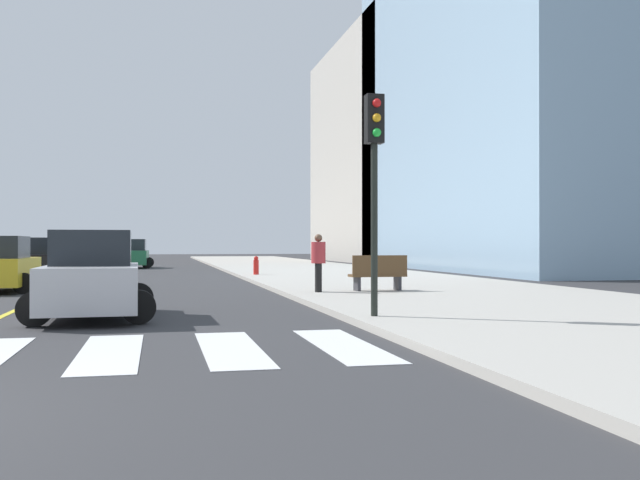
{
  "coord_description": "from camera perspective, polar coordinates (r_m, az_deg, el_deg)",
  "views": [
    {
      "loc": [
        3.4,
        -7.21,
        1.62
      ],
      "look_at": [
        11.93,
        30.7,
        1.84
      ],
      "focal_mm": 40.52,
      "sensor_mm": 36.0,
      "label": 1
    }
  ],
  "objects": [
    {
      "name": "car_green_third",
      "position": [
        50.37,
        -14.57,
        -1.12
      ],
      "size": [
        2.8,
        4.42,
        1.95
      ],
      "rotation": [
        0.0,
        0.0,
        3.12
      ],
      "color": "#236B42",
      "rests_on": "ground"
    },
    {
      "name": "traffic_light_near_corner",
      "position": [
        14.89,
        4.32,
        6.33
      ],
      "size": [
        0.36,
        0.41,
        4.53
      ],
      "rotation": [
        0.0,
        0.0,
        3.14
      ],
      "color": "black",
      "rests_on": "sidewalk_kerb_east"
    },
    {
      "name": "car_yellow_fourth",
      "position": [
        26.77,
        -23.93,
        -1.88
      ],
      "size": [
        2.69,
        4.26,
        1.89
      ],
      "rotation": [
        0.0,
        0.0,
        -0.02
      ],
      "color": "gold",
      "rests_on": "ground"
    },
    {
      "name": "sidewalk_kerb_east",
      "position": [
        28.64,
        5.25,
        -3.42
      ],
      "size": [
        10.0,
        120.0,
        0.15
      ],
      "primitive_type": "cube",
      "color": "#B2ADA3",
      "rests_on": "ground"
    },
    {
      "name": "fire_hydrant",
      "position": [
        34.99,
        -5.07,
        -2.03
      ],
      "size": [
        0.26,
        0.26,
        0.89
      ],
      "color": "red",
      "rests_on": "sidewalk_kerb_east"
    },
    {
      "name": "parking_garage_concrete",
      "position": [
        70.13,
        8.57,
        6.73
      ],
      "size": [
        18.0,
        24.0,
        20.45
      ],
      "primitive_type": "cube",
      "color": "#B2ADA3",
      "rests_on": "ground"
    },
    {
      "name": "pedestrian_waiting_east",
      "position": [
        22.21,
        -0.13,
        -1.59
      ],
      "size": [
        0.44,
        0.44,
        1.78
      ],
      "rotation": [
        0.0,
        0.0,
        4.42
      ],
      "color": "black",
      "rests_on": "sidewalk_kerb_east"
    },
    {
      "name": "car_black_nearest",
      "position": [
        35.89,
        -21.31,
        -1.46
      ],
      "size": [
        2.8,
        4.37,
        1.92
      ],
      "rotation": [
        0.0,
        0.0,
        0.04
      ],
      "color": "black",
      "rests_on": "ground"
    },
    {
      "name": "car_silver_second",
      "position": [
        16.51,
        -17.57,
        -2.83
      ],
      "size": [
        2.75,
        4.34,
        1.92
      ],
      "rotation": [
        0.0,
        0.0,
        3.17
      ],
      "color": "#B7B7BC",
      "rests_on": "ground"
    },
    {
      "name": "lane_divider_paint",
      "position": [
        47.36,
        -16.8,
        -2.27
      ],
      "size": [
        0.16,
        80.0,
        0.01
      ],
      "primitive_type": "cube",
      "color": "yellow",
      "rests_on": "ground"
    },
    {
      "name": "park_bench",
      "position": [
        22.83,
        4.63,
        -2.66
      ],
      "size": [
        1.82,
        0.62,
        1.12
      ],
      "rotation": [
        0.0,
        0.0,
        1.6
      ],
      "color": "brown",
      "rests_on": "sidewalk_kerb_east"
    }
  ]
}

